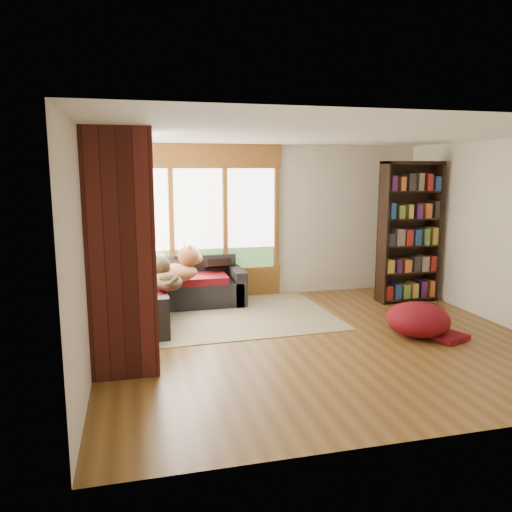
{
  "coord_description": "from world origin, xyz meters",
  "views": [
    {
      "loc": [
        -2.27,
        -5.82,
        2.17
      ],
      "look_at": [
        -0.56,
        1.06,
        0.95
      ],
      "focal_mm": 35.0,
      "sensor_mm": 36.0,
      "label": 1
    }
  ],
  "objects": [
    {
      "name": "floor",
      "position": [
        0.0,
        0.0,
        0.0
      ],
      "size": [
        5.5,
        5.5,
        0.0
      ],
      "primitive_type": "plane",
      "color": "brown",
      "rests_on": "ground"
    },
    {
      "name": "ceiling",
      "position": [
        0.0,
        0.0,
        2.6
      ],
      "size": [
        5.5,
        5.5,
        0.0
      ],
      "primitive_type": "plane",
      "color": "white"
    },
    {
      "name": "wall_back",
      "position": [
        0.0,
        2.5,
        1.3
      ],
      "size": [
        5.5,
        0.04,
        2.6
      ],
      "primitive_type": "cube",
      "color": "silver",
      "rests_on": "ground"
    },
    {
      "name": "wall_front",
      "position": [
        0.0,
        -2.5,
        1.3
      ],
      "size": [
        5.5,
        0.04,
        2.6
      ],
      "primitive_type": "cube",
      "color": "silver",
      "rests_on": "ground"
    },
    {
      "name": "wall_left",
      "position": [
        -2.75,
        0.0,
        1.3
      ],
      "size": [
        0.04,
        5.0,
        2.6
      ],
      "primitive_type": "cube",
      "color": "silver",
      "rests_on": "ground"
    },
    {
      "name": "wall_right",
      "position": [
        2.75,
        0.0,
        1.3
      ],
      "size": [
        0.04,
        5.0,
        2.6
      ],
      "primitive_type": "cube",
      "color": "silver",
      "rests_on": "ground"
    },
    {
      "name": "windows_back",
      "position": [
        -1.2,
        2.47,
        1.35
      ],
      "size": [
        2.82,
        0.1,
        1.9
      ],
      "color": "brown",
      "rests_on": "wall_back"
    },
    {
      "name": "windows_left",
      "position": [
        -2.72,
        1.2,
        1.35
      ],
      "size": [
        0.1,
        2.62,
        1.9
      ],
      "color": "brown",
      "rests_on": "wall_left"
    },
    {
      "name": "roller_blind",
      "position": [
        -2.69,
        2.03,
        1.75
      ],
      "size": [
        0.03,
        0.72,
        0.9
      ],
      "primitive_type": "cube",
      "color": "#778F57",
      "rests_on": "wall_left"
    },
    {
      "name": "brick_chimney",
      "position": [
        -2.4,
        -0.35,
        1.3
      ],
      "size": [
        0.7,
        0.7,
        2.6
      ],
      "primitive_type": "cube",
      "color": "#471914",
      "rests_on": "ground"
    },
    {
      "name": "sectional_sofa",
      "position": [
        -1.95,
        1.7,
        0.3
      ],
      "size": [
        2.2,
        2.2,
        0.8
      ],
      "rotation": [
        0.0,
        0.0,
        -0.01
      ],
      "color": "black",
      "rests_on": "ground"
    },
    {
      "name": "area_rug",
      "position": [
        -0.95,
        1.37,
        0.01
      ],
      "size": [
        3.19,
        2.49,
        0.01
      ],
      "primitive_type": "cube",
      "rotation": [
        0.0,
        0.0,
        0.04
      ],
      "color": "beige",
      "rests_on": "ground"
    },
    {
      "name": "bookshelf",
      "position": [
        2.14,
        1.48,
        1.16
      ],
      "size": [
        0.99,
        0.33,
        2.31
      ],
      "color": "black",
      "rests_on": "ground"
    },
    {
      "name": "pouf",
      "position": [
        1.35,
        -0.16,
        0.23
      ],
      "size": [
        1.01,
        1.01,
        0.45
      ],
      "primitive_type": "ellipsoid",
      "rotation": [
        0.0,
        0.0,
        -0.26
      ],
      "color": "maroon",
      "rests_on": "area_rug"
    },
    {
      "name": "dog_tan",
      "position": [
        -1.68,
        1.57,
        0.78
      ],
      "size": [
        0.98,
        0.77,
        0.48
      ],
      "rotation": [
        0.0,
        0.0,
        0.31
      ],
      "color": "brown",
      "rests_on": "sectional_sofa"
    },
    {
      "name": "dog_brindle",
      "position": [
        -1.86,
        1.18,
        0.73
      ],
      "size": [
        0.56,
        0.78,
        0.39
      ],
      "rotation": [
        0.0,
        0.0,
        1.78
      ],
      "color": "black",
      "rests_on": "sectional_sofa"
    },
    {
      "name": "throw_pillows",
      "position": [
        -1.92,
        1.85,
        0.75
      ],
      "size": [
        1.98,
        1.68,
        0.45
      ],
      "color": "black",
      "rests_on": "sectional_sofa"
    }
  ]
}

